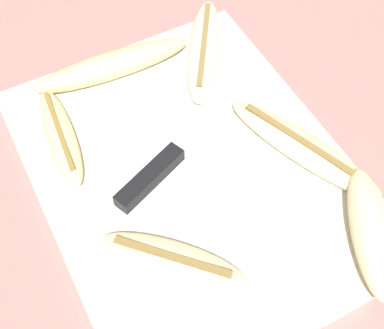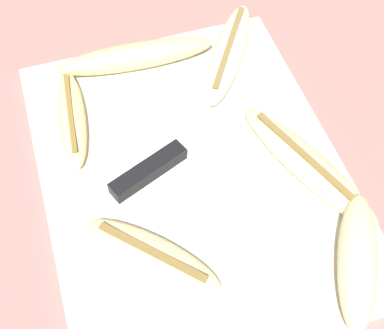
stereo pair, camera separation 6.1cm
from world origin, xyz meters
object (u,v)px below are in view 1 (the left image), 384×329
Objects in this scene: banana_mellow_near at (173,260)px; banana_golden_short at (61,135)px; knife at (166,163)px; banana_cream_curved at (204,49)px; banana_soft_right at (370,231)px; banana_ripe_center at (303,147)px; banana_spotted_left at (113,65)px.

banana_golden_short reaches higher than banana_mellow_near.
banana_golden_short is at bearing -156.46° from knife.
banana_cream_curved is 0.22m from banana_golden_short.
knife is 1.52× the size of banana_soft_right.
banana_spotted_left is at bearing -146.25° from banana_ripe_center.
banana_spotted_left is at bearing -157.30° from banana_soft_right.
banana_ripe_center is (0.22, 0.15, -0.01)m from banana_spotted_left.
banana_ripe_center is 0.20m from banana_cream_curved.
banana_cream_curved is (-0.20, -0.03, 0.00)m from banana_ripe_center.
banana_ripe_center reaches higher than knife.
banana_mellow_near is at bearing -10.79° from banana_spotted_left.
banana_mellow_near is 0.93× the size of banana_golden_short.
banana_ripe_center is at bearing 33.75° from banana_spotted_left.
banana_ripe_center reaches higher than banana_mellow_near.
banana_mellow_near is 0.21m from banana_soft_right.
banana_spotted_left reaches higher than knife.
banana_mellow_near is at bearing -34.75° from banana_cream_curved.
banana_soft_right is at bearing 41.42° from banana_golden_short.
banana_golden_short is at bearing -138.58° from banana_soft_right.
banana_golden_short is at bearing -167.36° from banana_mellow_near.
banana_golden_short is at bearing -78.17° from banana_cream_curved.
banana_cream_curved is (-0.25, 0.17, 0.00)m from banana_mellow_near.
banana_soft_right is (0.12, -0.00, 0.01)m from banana_ripe_center.
banana_soft_right is at bearing 70.29° from banana_mellow_near.
knife is 0.19m from banana_cream_curved.
banana_cream_curved is at bearing 101.83° from banana_golden_short.
banana_cream_curved is 1.18× the size of banana_soft_right.
banana_mellow_near is 0.21m from banana_golden_short.
banana_golden_short is (0.05, -0.22, -0.00)m from banana_cream_curved.
banana_cream_curved is 1.18× the size of banana_golden_short.
banana_ripe_center is at bearing 105.30° from banana_mellow_near.
banana_mellow_near is (0.11, -0.05, 0.00)m from knife.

